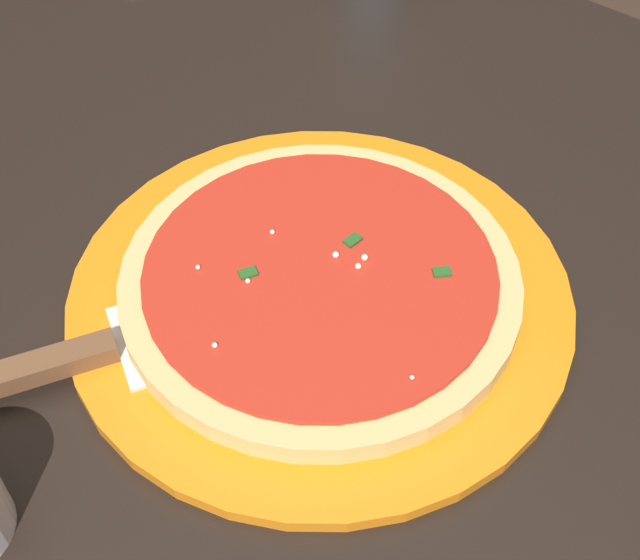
# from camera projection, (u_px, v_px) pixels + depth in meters

# --- Properties ---
(restaurant_table) EXTENTS (1.07, 0.86, 0.76)m
(restaurant_table) POSITION_uv_depth(u_px,v_px,m) (347.00, 382.00, 0.71)
(restaurant_table) COLOR black
(restaurant_table) RESTS_ON ground_plane
(serving_plate) EXTENTS (0.34, 0.34, 0.01)m
(serving_plate) POSITION_uv_depth(u_px,v_px,m) (320.00, 295.00, 0.59)
(serving_plate) COLOR orange
(serving_plate) RESTS_ON restaurant_table
(pizza) EXTENTS (0.27, 0.27, 0.02)m
(pizza) POSITION_uv_depth(u_px,v_px,m) (320.00, 280.00, 0.58)
(pizza) COLOR #DBB26B
(pizza) RESTS_ON serving_plate
(pizza_server) EXTENTS (0.14, 0.21, 0.01)m
(pizza_server) POSITION_uv_depth(u_px,v_px,m) (78.00, 358.00, 0.54)
(pizza_server) COLOR silver
(pizza_server) RESTS_ON serving_plate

